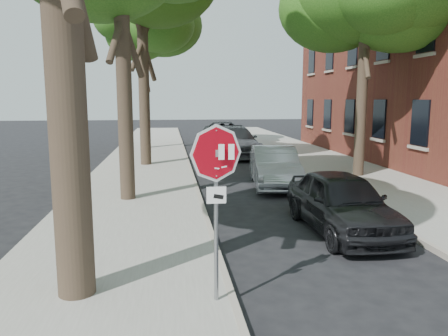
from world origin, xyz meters
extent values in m
plane|color=black|center=(0.00, 0.00, 0.00)|extent=(120.00, 120.00, 0.00)
cube|color=gray|center=(-2.50, 12.00, 0.06)|extent=(4.00, 55.00, 0.12)
cube|color=gray|center=(6.00, 12.00, 0.06)|extent=(4.00, 55.00, 0.12)
cube|color=#9E9384|center=(-0.45, 12.00, 0.07)|extent=(0.12, 55.00, 0.13)
cube|color=#9E9384|center=(3.95, 12.00, 0.07)|extent=(0.12, 55.00, 0.13)
cylinder|color=gray|center=(-0.70, 0.00, 1.42)|extent=(0.06, 0.06, 2.60)
cube|color=#99999E|center=(-0.70, -0.03, 2.32)|extent=(0.05, 0.06, 0.10)
cylinder|color=#99999E|center=(-0.70, -0.03, 2.32)|extent=(0.76, 0.32, 0.82)
cylinder|color=white|center=(-0.70, -0.05, 2.32)|extent=(0.76, 0.32, 0.82)
cylinder|color=red|center=(-0.70, -0.05, 2.32)|extent=(0.68, 0.29, 0.74)
cube|color=white|center=(-0.91, -0.06, 2.34)|extent=(0.08, 0.00, 0.22)
cube|color=white|center=(-0.77, -0.06, 2.34)|extent=(0.08, 0.00, 0.22)
cube|color=white|center=(-0.63, -0.06, 2.34)|extent=(0.08, 0.00, 0.22)
cube|color=white|center=(-0.49, -0.06, 2.34)|extent=(0.08, 0.00, 0.22)
cube|color=silver|center=(-0.81, -0.07, 2.13)|extent=(0.08, 0.00, 0.03)
cube|color=silver|center=(-0.70, -0.07, 2.11)|extent=(0.08, 0.00, 0.03)
cube|color=silver|center=(-0.59, -0.07, 2.13)|extent=(0.08, 0.00, 0.03)
cube|color=white|center=(-0.70, -0.04, 1.72)|extent=(0.28, 0.02, 0.24)
cube|color=black|center=(-0.67, -0.05, 1.70)|extent=(0.15, 0.00, 0.08)
cylinder|color=black|center=(-2.60, 7.00, 4.87)|extent=(0.44, 0.44, 9.50)
cylinder|color=black|center=(-2.40, 14.00, 5.12)|extent=(0.48, 0.48, 10.00)
cylinder|color=black|center=(-2.70, 21.00, 4.62)|extent=(0.40, 0.40, 9.00)
ellipsoid|color=#194E11|center=(-2.70, 21.00, 7.14)|extent=(4.16, 4.16, 3.33)
ellipsoid|color=#194E11|center=(-1.76, 20.43, 8.09)|extent=(3.40, 3.40, 2.72)
ellipsoid|color=#194E11|center=(-3.46, 21.76, 6.76)|extent=(3.78, 3.78, 3.02)
cylinder|color=black|center=(6.00, 10.00, 4.62)|extent=(0.40, 0.40, 9.00)
ellipsoid|color=#194E11|center=(5.24, 10.76, 6.76)|extent=(3.78, 3.78, 3.02)
imported|color=black|center=(2.60, 3.37, 0.71)|extent=(1.73, 4.17, 1.41)
imported|color=#A1A2A9|center=(2.34, 8.82, 0.70)|extent=(1.98, 4.40, 1.40)
imported|color=#434347|center=(2.19, 17.17, 0.79)|extent=(2.37, 5.53, 1.59)
imported|color=black|center=(2.26, 22.99, 0.77)|extent=(3.00, 5.76, 1.55)
camera|label=1|loc=(-1.36, -6.07, 3.07)|focal=35.00mm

